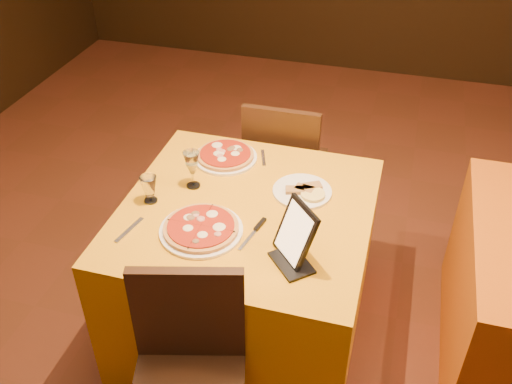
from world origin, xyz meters
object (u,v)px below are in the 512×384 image
(main_table, at_px, (247,269))
(pizza_near, at_px, (201,229))
(water_glass, at_px, (149,189))
(pizza_far, at_px, (225,156))
(wine_glass, at_px, (192,169))
(tablet, at_px, (296,233))
(chair_main_far, at_px, (287,164))

(main_table, distance_m, pizza_near, 0.46)
(main_table, relative_size, water_glass, 8.46)
(pizza_far, bearing_deg, wine_glass, -105.10)
(pizza_near, relative_size, wine_glass, 1.86)
(wine_glass, height_order, water_glass, wine_glass)
(wine_glass, height_order, tablet, tablet)
(wine_glass, bearing_deg, pizza_near, -63.69)
(main_table, bearing_deg, pizza_near, -122.99)
(chair_main_far, relative_size, pizza_near, 2.58)
(pizza_near, distance_m, tablet, 0.42)
(main_table, height_order, pizza_near, pizza_near)
(water_glass, bearing_deg, main_table, 9.37)
(water_glass, bearing_deg, pizza_near, -25.41)
(pizza_near, xyz_separation_m, pizza_far, (-0.08, 0.56, -0.00))
(water_glass, bearing_deg, chair_main_far, 64.43)
(tablet, bearing_deg, main_table, -174.29)
(pizza_near, bearing_deg, wine_glass, 116.31)
(main_table, height_order, pizza_far, pizza_far)
(chair_main_far, xyz_separation_m, wine_glass, (-0.28, -0.73, 0.39))
(wine_glass, bearing_deg, pizza_far, 74.90)
(pizza_near, bearing_deg, tablet, -5.23)
(main_table, height_order, chair_main_far, chair_main_far)
(chair_main_far, height_order, pizza_far, chair_main_far)
(pizza_far, relative_size, tablet, 1.29)
(pizza_far, bearing_deg, chair_main_far, 65.76)
(main_table, xyz_separation_m, chair_main_far, (0.00, 0.82, 0.08))
(pizza_near, bearing_deg, main_table, 57.01)
(main_table, distance_m, chair_main_far, 0.83)
(chair_main_far, bearing_deg, wine_glass, 68.47)
(tablet, bearing_deg, chair_main_far, 152.13)
(pizza_near, distance_m, wine_glass, 0.34)
(wine_glass, distance_m, tablet, 0.65)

